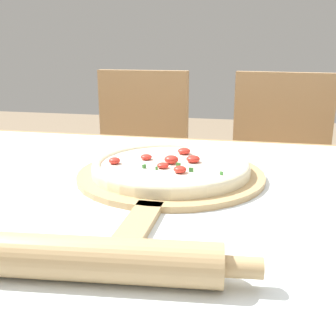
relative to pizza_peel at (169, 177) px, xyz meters
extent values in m
cube|color=#A87F51|center=(-0.02, -0.07, -0.03)|extent=(1.32, 0.98, 0.03)
cylinder|color=#A87F51|center=(-0.62, 0.37, -0.39)|extent=(0.06, 0.06, 0.70)
cube|color=silver|center=(-0.02, -0.07, -0.01)|extent=(1.24, 0.90, 0.00)
cylinder|color=tan|center=(0.00, 0.02, 0.00)|extent=(0.40, 0.40, 0.01)
cube|color=tan|center=(0.00, -0.24, 0.00)|extent=(0.04, 0.18, 0.01)
cylinder|color=tan|center=(0.00, -0.33, 0.00)|extent=(0.05, 0.05, 0.01)
cylinder|color=beige|center=(0.00, 0.02, 0.01)|extent=(0.33, 0.33, 0.02)
torus|color=beige|center=(0.00, 0.02, 0.02)|extent=(0.33, 0.33, 0.02)
cylinder|color=white|center=(0.00, 0.02, 0.02)|extent=(0.29, 0.29, 0.00)
ellipsoid|color=red|center=(0.00, 0.02, 0.03)|extent=(0.03, 0.03, 0.02)
ellipsoid|color=red|center=(-0.01, -0.02, 0.03)|extent=(0.02, 0.02, 0.01)
ellipsoid|color=red|center=(-0.12, -0.01, 0.03)|extent=(0.02, 0.02, 0.01)
ellipsoid|color=red|center=(0.04, 0.04, 0.03)|extent=(0.03, 0.03, 0.02)
ellipsoid|color=red|center=(-0.06, 0.04, 0.03)|extent=(0.02, 0.02, 0.01)
ellipsoid|color=red|center=(0.03, -0.04, 0.03)|extent=(0.03, 0.03, 0.01)
ellipsoid|color=red|center=(0.01, 0.10, 0.03)|extent=(0.03, 0.03, 0.01)
cube|color=#387533|center=(0.02, 0.00, 0.03)|extent=(0.01, 0.01, 0.01)
cube|color=#387533|center=(-0.05, -0.03, 0.03)|extent=(0.01, 0.01, 0.01)
cube|color=#387533|center=(0.05, -0.03, 0.03)|extent=(0.01, 0.01, 0.01)
cube|color=#387533|center=(0.04, 0.04, 0.03)|extent=(0.01, 0.01, 0.01)
cube|color=#387533|center=(0.00, 0.02, 0.03)|extent=(0.01, 0.01, 0.01)
cube|color=#387533|center=(-0.02, -0.03, 0.03)|extent=(0.00, 0.01, 0.01)
cube|color=#387533|center=(0.11, -0.04, 0.03)|extent=(0.01, 0.01, 0.01)
cylinder|color=tan|center=(-0.04, -0.40, 0.02)|extent=(0.38, 0.09, 0.06)
cylinder|color=tan|center=(0.17, -0.38, 0.02)|extent=(0.05, 0.03, 0.03)
cube|color=tan|center=(-0.29, 0.70, -0.29)|extent=(0.40, 0.40, 0.02)
cube|color=tan|center=(-0.29, 0.88, -0.06)|extent=(0.38, 0.04, 0.44)
cylinder|color=tan|center=(-0.45, 0.54, -0.52)|extent=(0.04, 0.04, 0.44)
cylinder|color=tan|center=(-0.13, 0.54, -0.52)|extent=(0.04, 0.04, 0.44)
cylinder|color=tan|center=(-0.45, 0.86, -0.52)|extent=(0.04, 0.04, 0.44)
cylinder|color=tan|center=(-0.13, 0.86, -0.52)|extent=(0.04, 0.04, 0.44)
cube|color=tan|center=(0.26, 0.70, -0.29)|extent=(0.44, 0.44, 0.02)
cube|color=tan|center=(0.28, 0.88, -0.06)|extent=(0.38, 0.08, 0.44)
cylinder|color=tan|center=(0.08, 0.56, -0.52)|extent=(0.04, 0.04, 0.44)
cylinder|color=tan|center=(0.40, 0.52, -0.52)|extent=(0.04, 0.04, 0.44)
cylinder|color=tan|center=(0.11, 0.88, -0.52)|extent=(0.04, 0.04, 0.44)
cylinder|color=tan|center=(0.43, 0.84, -0.52)|extent=(0.04, 0.04, 0.44)
camera|label=1|loc=(0.17, -0.82, 0.27)|focal=45.00mm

